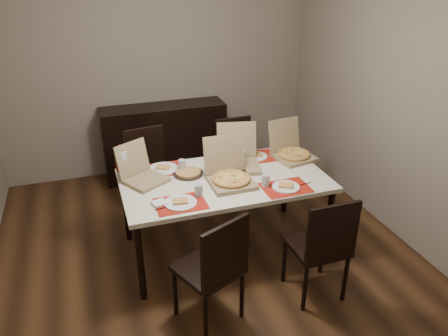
{
  "coord_description": "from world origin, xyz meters",
  "views": [
    {
      "loc": [
        -0.9,
        -3.24,
        2.52
      ],
      "look_at": [
        0.19,
        0.02,
        0.85
      ],
      "focal_mm": 35.0,
      "sensor_mm": 36.0,
      "label": 1
    }
  ],
  "objects_px": {
    "chair_near_left": "(214,267)",
    "chair_far_left": "(150,169)",
    "sideboard": "(165,140)",
    "pizza_box_center": "(230,176)",
    "chair_far_right": "(236,157)",
    "chair_near_right": "(322,244)",
    "dip_bowl": "(222,166)",
    "dining_table": "(224,185)",
    "soda_bottle": "(122,165)"
  },
  "relations": [
    {
      "from": "chair_near_right",
      "to": "soda_bottle",
      "type": "distance_m",
      "value": 1.82
    },
    {
      "from": "chair_far_left",
      "to": "sideboard",
      "type": "bearing_deg",
      "value": 68.83
    },
    {
      "from": "chair_near_left",
      "to": "soda_bottle",
      "type": "xyz_separation_m",
      "value": [
        -0.49,
        1.14,
        0.37
      ]
    },
    {
      "from": "pizza_box_center",
      "to": "dip_bowl",
      "type": "distance_m",
      "value": 0.31
    },
    {
      "from": "chair_near_left",
      "to": "pizza_box_center",
      "type": "relative_size",
      "value": 2.24
    },
    {
      "from": "chair_near_right",
      "to": "chair_far_left",
      "type": "height_order",
      "value": "same"
    },
    {
      "from": "sideboard",
      "to": "dip_bowl",
      "type": "relative_size",
      "value": 13.66
    },
    {
      "from": "dining_table",
      "to": "chair_near_right",
      "type": "xyz_separation_m",
      "value": [
        0.51,
        -0.86,
        -0.17
      ]
    },
    {
      "from": "chair_near_right",
      "to": "chair_far_left",
      "type": "distance_m",
      "value": 2.04
    },
    {
      "from": "chair_near_left",
      "to": "chair_near_right",
      "type": "height_order",
      "value": "same"
    },
    {
      "from": "chair_near_left",
      "to": "chair_far_right",
      "type": "bearing_deg",
      "value": 65.36
    },
    {
      "from": "chair_far_left",
      "to": "dip_bowl",
      "type": "xyz_separation_m",
      "value": [
        0.58,
        -0.67,
        0.25
      ]
    },
    {
      "from": "sideboard",
      "to": "chair_near_left",
      "type": "height_order",
      "value": "chair_near_left"
    },
    {
      "from": "chair_near_left",
      "to": "pizza_box_center",
      "type": "distance_m",
      "value": 0.91
    },
    {
      "from": "chair_far_left",
      "to": "pizza_box_center",
      "type": "height_order",
      "value": "pizza_box_center"
    },
    {
      "from": "chair_near_left",
      "to": "sideboard",
      "type": "bearing_deg",
      "value": 86.27
    },
    {
      "from": "sideboard",
      "to": "chair_near_left",
      "type": "relative_size",
      "value": 1.61
    },
    {
      "from": "dining_table",
      "to": "soda_bottle",
      "type": "height_order",
      "value": "soda_bottle"
    },
    {
      "from": "sideboard",
      "to": "dining_table",
      "type": "height_order",
      "value": "sideboard"
    },
    {
      "from": "chair_far_left",
      "to": "soda_bottle",
      "type": "height_order",
      "value": "soda_bottle"
    },
    {
      "from": "sideboard",
      "to": "chair_near_left",
      "type": "bearing_deg",
      "value": -93.73
    },
    {
      "from": "sideboard",
      "to": "pizza_box_center",
      "type": "xyz_separation_m",
      "value": [
        0.21,
        -1.86,
        0.36
      ]
    },
    {
      "from": "dining_table",
      "to": "chair_far_left",
      "type": "height_order",
      "value": "chair_far_left"
    },
    {
      "from": "pizza_box_center",
      "to": "soda_bottle",
      "type": "distance_m",
      "value": 0.95
    },
    {
      "from": "chair_near_right",
      "to": "chair_far_right",
      "type": "relative_size",
      "value": 1.0
    },
    {
      "from": "chair_near_left",
      "to": "chair_near_right",
      "type": "xyz_separation_m",
      "value": [
        0.87,
        -0.01,
        0.0
      ]
    },
    {
      "from": "dip_bowl",
      "to": "soda_bottle",
      "type": "xyz_separation_m",
      "value": [
        -0.89,
        0.07,
        0.12
      ]
    },
    {
      "from": "chair_far_left",
      "to": "chair_far_right",
      "type": "relative_size",
      "value": 1.0
    },
    {
      "from": "chair_far_right",
      "to": "soda_bottle",
      "type": "height_order",
      "value": "soda_bottle"
    },
    {
      "from": "chair_near_left",
      "to": "dip_bowl",
      "type": "height_order",
      "value": "chair_near_left"
    },
    {
      "from": "sideboard",
      "to": "chair_far_right",
      "type": "xyz_separation_m",
      "value": [
        0.63,
        -0.87,
        0.06
      ]
    },
    {
      "from": "soda_bottle",
      "to": "dip_bowl",
      "type": "bearing_deg",
      "value": -4.34
    },
    {
      "from": "chair_near_left",
      "to": "pizza_box_center",
      "type": "height_order",
      "value": "pizza_box_center"
    },
    {
      "from": "chair_near_right",
      "to": "chair_far_left",
      "type": "relative_size",
      "value": 1.0
    },
    {
      "from": "dip_bowl",
      "to": "chair_near_right",
      "type": "bearing_deg",
      "value": -66.77
    },
    {
      "from": "dip_bowl",
      "to": "chair_far_left",
      "type": "bearing_deg",
      "value": 130.52
    },
    {
      "from": "chair_far_left",
      "to": "dip_bowl",
      "type": "distance_m",
      "value": 0.92
    },
    {
      "from": "chair_near_right",
      "to": "pizza_box_center",
      "type": "relative_size",
      "value": 2.24
    },
    {
      "from": "chair_near_left",
      "to": "pizza_box_center",
      "type": "xyz_separation_m",
      "value": [
        0.38,
        0.77,
        0.3
      ]
    },
    {
      "from": "chair_near_left",
      "to": "chair_far_left",
      "type": "bearing_deg",
      "value": 95.49
    },
    {
      "from": "chair_far_right",
      "to": "dip_bowl",
      "type": "relative_size",
      "value": 8.47
    },
    {
      "from": "chair_near_left",
      "to": "chair_far_left",
      "type": "height_order",
      "value": "same"
    },
    {
      "from": "sideboard",
      "to": "soda_bottle",
      "type": "bearing_deg",
      "value": -113.94
    },
    {
      "from": "chair_far_right",
      "to": "chair_near_left",
      "type": "bearing_deg",
      "value": -114.64
    },
    {
      "from": "sideboard",
      "to": "soda_bottle",
      "type": "distance_m",
      "value": 1.68
    },
    {
      "from": "sideboard",
      "to": "pizza_box_center",
      "type": "relative_size",
      "value": 3.61
    },
    {
      "from": "chair_near_left",
      "to": "chair_far_right",
      "type": "relative_size",
      "value": 1.0
    },
    {
      "from": "chair_far_left",
      "to": "dining_table",
      "type": "bearing_deg",
      "value": -59.34
    },
    {
      "from": "dip_bowl",
      "to": "soda_bottle",
      "type": "height_order",
      "value": "soda_bottle"
    },
    {
      "from": "pizza_box_center",
      "to": "chair_near_left",
      "type": "bearing_deg",
      "value": -116.58
    }
  ]
}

